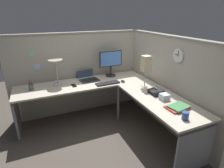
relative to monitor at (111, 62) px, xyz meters
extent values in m
plane|color=#4C443D|center=(-0.21, -0.64, -1.02)|extent=(6.80, 6.80, 0.00)
cube|color=#A8A393|center=(-0.58, 0.23, -0.25)|extent=(2.57, 0.10, 1.55)
cube|color=gray|center=(-0.58, 0.23, 0.54)|extent=(2.57, 0.12, 0.03)
cube|color=#A8A393|center=(0.66, -0.90, -0.25)|extent=(0.10, 2.37, 1.55)
cube|color=gray|center=(0.66, -0.90, 0.54)|extent=(0.12, 2.37, 0.03)
cube|color=beige|center=(-0.59, -0.17, -0.31)|extent=(2.35, 0.66, 0.03)
cube|color=beige|center=(0.26, -1.24, -0.31)|extent=(0.66, 1.49, 0.03)
cylinder|color=slate|center=(-0.05, -0.48, -0.67)|extent=(0.05, 0.05, 0.70)
cube|color=slate|center=(-1.74, -0.17, -0.67)|extent=(0.03, 0.58, 0.60)
cube|color=slate|center=(0.26, -1.97, -0.67)|extent=(0.58, 0.03, 0.60)
cylinder|color=#232326|center=(0.00, 0.00, -0.28)|extent=(0.20, 0.20, 0.02)
cylinder|color=#232326|center=(0.00, 0.00, -0.18)|extent=(0.04, 0.04, 0.20)
cube|color=#232326|center=(0.00, 0.00, 0.06)|extent=(0.46, 0.04, 0.30)
cube|color=#4C84D8|center=(0.00, -0.02, 0.06)|extent=(0.42, 0.01, 0.26)
cube|color=#38383D|center=(-0.47, -0.10, -0.29)|extent=(0.37, 0.28, 0.02)
cube|color=black|center=(-0.47, -0.10, -0.28)|extent=(0.31, 0.22, 0.00)
cube|color=#38383D|center=(-0.50, 0.13, -0.25)|extent=(0.35, 0.11, 0.22)
cube|color=#384C72|center=(-0.50, 0.12, -0.25)|extent=(0.31, 0.09, 0.18)
cube|color=black|center=(-0.22, -0.38, -0.28)|extent=(0.43, 0.15, 0.02)
ellipsoid|color=black|center=(0.07, -0.40, -0.28)|extent=(0.06, 0.10, 0.03)
cylinder|color=#B7BABF|center=(-1.03, -0.07, -0.29)|extent=(0.17, 0.17, 0.02)
cylinder|color=#B7BABF|center=(-1.03, -0.07, -0.09)|extent=(0.02, 0.02, 0.38)
cone|color=#B2A88C|center=(-1.03, -0.07, 0.11)|extent=(0.24, 0.24, 0.09)
cylinder|color=#4C4C51|center=(-1.46, -0.15, -0.24)|extent=(0.08, 0.08, 0.10)
cylinder|color=#1E1EB2|center=(-1.48, -0.14, -0.18)|extent=(0.01, 0.01, 0.13)
cylinder|color=#B21E1E|center=(-1.45, -0.15, -0.18)|extent=(0.01, 0.01, 0.13)
cylinder|color=#D8591E|center=(-1.46, -0.13, -0.17)|extent=(0.03, 0.03, 0.01)
cube|color=black|center=(-0.79, -0.24, -0.29)|extent=(0.08, 0.15, 0.01)
cube|color=black|center=(0.30, -1.08, -0.26)|extent=(0.19, 0.20, 0.10)
cube|color=#8CA58C|center=(0.30, -1.05, -0.22)|extent=(0.02, 0.09, 0.04)
cube|color=black|center=(0.30, -1.16, -0.24)|extent=(0.19, 0.04, 0.04)
cube|color=#BF3F38|center=(0.27, -1.58, -0.28)|extent=(0.29, 0.22, 0.02)
cube|color=#3F7F4C|center=(0.29, -1.59, -0.26)|extent=(0.29, 0.23, 0.02)
cylinder|color=#B7BABF|center=(0.31, -0.74, -0.29)|extent=(0.11, 0.11, 0.01)
cylinder|color=#B7BABF|center=(0.31, -0.74, -0.15)|extent=(0.02, 0.02, 0.27)
cube|color=beige|center=(0.31, -0.74, 0.11)|extent=(0.13, 0.13, 0.26)
cylinder|color=#2D4C8C|center=(0.18, -1.82, -0.25)|extent=(0.08, 0.08, 0.10)
cube|color=silver|center=(0.29, -1.30, -0.25)|extent=(0.12, 0.12, 0.09)
cylinder|color=#B7BABF|center=(0.60, -1.13, 0.29)|extent=(0.03, 0.22, 0.22)
cylinder|color=white|center=(0.59, -1.13, 0.29)|extent=(0.00, 0.19, 0.19)
cube|color=black|center=(0.58, -1.11, 0.30)|extent=(0.00, 0.06, 0.01)
cube|color=black|center=(0.58, -1.14, 0.33)|extent=(0.00, 0.01, 0.08)
cube|color=#8CCC99|center=(-1.37, 0.18, 0.23)|extent=(0.09, 0.00, 0.09)
cube|color=#99B7E5|center=(-1.33, 0.18, 0.00)|extent=(0.10, 0.00, 0.08)
cube|color=pink|center=(-0.10, 0.18, -0.01)|extent=(0.10, 0.00, 0.08)
camera|label=1|loc=(-1.35, -3.18, 0.87)|focal=29.33mm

